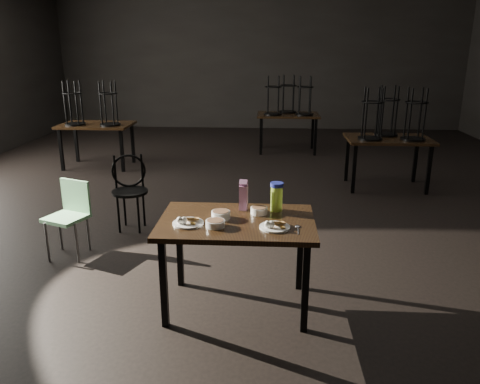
# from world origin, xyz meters

# --- Properties ---
(room) EXTENTS (12.00, 12.04, 3.22)m
(room) POSITION_xyz_m (-0.06, 0.01, 2.33)
(room) COLOR black
(room) RESTS_ON ground
(main_table) EXTENTS (1.20, 0.80, 0.75)m
(main_table) POSITION_xyz_m (0.02, -2.60, 0.67)
(main_table) COLOR black
(main_table) RESTS_ON ground
(plate_left) EXTENTS (0.23, 0.23, 0.08)m
(plate_left) POSITION_xyz_m (-0.34, -2.71, 0.77)
(plate_left) COLOR white
(plate_left) RESTS_ON main_table
(plate_right) EXTENTS (0.23, 0.23, 0.07)m
(plate_right) POSITION_xyz_m (0.31, -2.75, 0.77)
(plate_right) COLOR white
(plate_right) RESTS_ON main_table
(bowl_near) EXTENTS (0.15, 0.15, 0.06)m
(bowl_near) POSITION_xyz_m (-0.10, -2.57, 0.78)
(bowl_near) COLOR white
(bowl_near) RESTS_ON main_table
(bowl_far) EXTENTS (0.14, 0.14, 0.05)m
(bowl_far) POSITION_xyz_m (0.19, -2.45, 0.78)
(bowl_far) COLOR white
(bowl_far) RESTS_ON main_table
(bowl_big) EXTENTS (0.15, 0.15, 0.05)m
(bowl_big) POSITION_xyz_m (-0.12, -2.75, 0.78)
(bowl_big) COLOR white
(bowl_big) RESTS_ON main_table
(juice_carton) EXTENTS (0.07, 0.07, 0.26)m
(juice_carton) POSITION_xyz_m (0.06, -2.36, 0.87)
(juice_carton) COLOR #881870
(juice_carton) RESTS_ON main_table
(water_bottle) EXTENTS (0.13, 0.13, 0.24)m
(water_bottle) POSITION_xyz_m (0.33, -2.36, 0.87)
(water_bottle) COLOR #A8CE3C
(water_bottle) RESTS_ON main_table
(spoon) EXTENTS (0.04, 0.18, 0.01)m
(spoon) POSITION_xyz_m (0.48, -2.73, 0.75)
(spoon) COLOR silver
(spoon) RESTS_ON main_table
(bentwood_chair) EXTENTS (0.44, 0.43, 0.85)m
(bentwood_chair) POSITION_xyz_m (-1.32, -0.95, 0.50)
(bentwood_chair) COLOR black
(bentwood_chair) RESTS_ON ground
(school_chair) EXTENTS (0.46, 0.46, 0.76)m
(school_chair) POSITION_xyz_m (-1.71, -1.70, 0.46)
(school_chair) COLOR #6BA675
(school_chair) RESTS_ON ground
(bg_table_left) EXTENTS (1.20, 0.80, 1.48)m
(bg_table_left) POSITION_xyz_m (-2.70, 1.80, 0.75)
(bg_table_left) COLOR black
(bg_table_left) RESTS_ON ground
(bg_table_right) EXTENTS (1.20, 0.80, 1.48)m
(bg_table_right) POSITION_xyz_m (2.00, 0.86, 0.78)
(bg_table_right) COLOR black
(bg_table_right) RESTS_ON ground
(bg_table_far) EXTENTS (1.20, 0.80, 1.48)m
(bg_table_far) POSITION_xyz_m (0.63, 3.24, 0.78)
(bg_table_far) COLOR black
(bg_table_far) RESTS_ON ground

